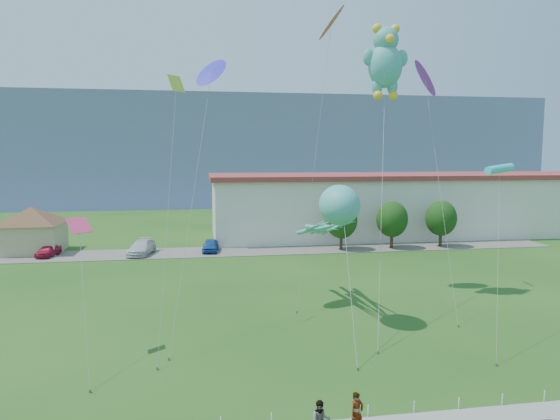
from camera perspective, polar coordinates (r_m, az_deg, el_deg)
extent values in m
plane|color=#204C15|center=(23.24, 6.40, -21.06)|extent=(160.00, 160.00, 0.00)
cube|color=#59544C|center=(56.17, -3.19, -4.66)|extent=(70.00, 6.00, 0.06)
cube|color=slate|center=(140.00, -6.84, 6.95)|extent=(160.00, 50.00, 25.00)
cube|color=tan|center=(61.39, -26.42, -2.89)|extent=(6.00, 6.00, 3.20)
pyramid|color=brown|center=(61.07, -26.54, -0.57)|extent=(9.20, 9.20, 1.80)
cube|color=beige|center=(71.60, 17.17, 0.47)|extent=(60.00, 14.00, 7.60)
cube|color=maroon|center=(71.33, 17.28, 3.75)|extent=(61.00, 15.00, 0.60)
cylinder|color=white|center=(21.45, -0.99, -22.75)|extent=(0.05, 0.05, 0.50)
cylinder|color=white|center=(21.78, 4.65, -22.28)|extent=(0.05, 0.05, 0.50)
cylinder|color=white|center=(22.29, 10.03, -21.65)|extent=(0.05, 0.05, 0.50)
cylinder|color=white|center=(22.97, 15.08, -20.89)|extent=(0.05, 0.05, 0.50)
cylinder|color=white|center=(23.79, 19.77, -20.05)|extent=(0.05, 0.05, 0.50)
cylinder|color=white|center=(24.75, 24.07, -19.16)|extent=(0.05, 0.05, 0.50)
cylinder|color=white|center=(25.83, 27.98, -18.25)|extent=(0.05, 0.05, 0.50)
cylinder|color=#3F2B19|center=(56.90, 7.00, -3.47)|extent=(0.36, 0.36, 2.20)
ellipsoid|color=#14380F|center=(56.56, 7.03, -1.17)|extent=(3.60, 3.60, 4.14)
cylinder|color=#3F2B19|center=(58.83, 12.63, -3.25)|extent=(0.36, 0.36, 2.20)
ellipsoid|color=#14380F|center=(58.50, 12.68, -1.03)|extent=(3.60, 3.60, 4.14)
cylinder|color=#3F2B19|center=(61.29, 17.86, -3.02)|extent=(0.36, 0.36, 2.20)
ellipsoid|color=#14380F|center=(60.98, 17.93, -0.89)|extent=(3.60, 3.60, 4.14)
imported|color=gray|center=(20.67, 8.78, -21.95)|extent=(0.69, 0.59, 1.61)
imported|color=#B51639|center=(58.16, -24.96, -4.21)|extent=(2.20, 3.88, 1.24)
imported|color=silver|center=(55.85, -15.54, -4.13)|extent=(3.05, 5.48, 1.50)
imported|color=#1C4B9C|center=(55.94, -7.96, -4.01)|extent=(2.01, 4.17, 1.37)
ellipsoid|color=teal|center=(31.08, 6.80, 0.57)|extent=(2.52, 3.27, 2.52)
sphere|color=white|center=(29.99, 6.50, 0.89)|extent=(0.40, 0.40, 0.40)
sphere|color=white|center=(30.24, 8.14, 0.91)|extent=(0.40, 0.40, 0.40)
cylinder|color=slate|center=(26.33, 8.87, -17.49)|extent=(0.10, 0.10, 0.16)
cylinder|color=gray|center=(27.97, 8.01, -8.66)|extent=(0.93, 5.87, 6.66)
ellipsoid|color=teal|center=(39.08, 11.94, 15.81)|extent=(2.56, 2.18, 3.20)
sphere|color=teal|center=(39.44, 12.00, 18.49)|extent=(1.87, 1.87, 1.87)
sphere|color=yellow|center=(39.39, 11.04, 19.70)|extent=(0.69, 0.69, 0.69)
sphere|color=yellow|center=(39.86, 13.01, 19.50)|extent=(0.69, 0.69, 0.69)
sphere|color=yellow|center=(38.70, 12.44, 18.57)|extent=(0.69, 0.69, 0.69)
ellipsoid|color=teal|center=(38.76, 10.11, 16.82)|extent=(0.89, 0.63, 1.24)
ellipsoid|color=teal|center=(39.65, 13.76, 16.49)|extent=(0.89, 0.63, 1.24)
ellipsoid|color=teal|center=(38.66, 11.05, 13.72)|extent=(0.79, 0.69, 1.28)
ellipsoid|color=teal|center=(39.07, 12.72, 13.60)|extent=(0.79, 0.69, 1.28)
sphere|color=yellow|center=(38.39, 11.13, 12.74)|extent=(0.69, 0.69, 0.69)
sphere|color=yellow|center=(38.81, 12.81, 12.63)|extent=(0.69, 0.69, 0.69)
cylinder|color=slate|center=(28.44, 11.10, -15.69)|extent=(0.10, 0.10, 0.16)
cylinder|color=gray|center=(32.61, 11.54, 0.60)|extent=(4.38, 11.34, 14.72)
cone|color=purple|center=(42.12, 16.30, 14.29)|extent=(1.80, 1.33, 1.33)
cylinder|color=slate|center=(33.76, 19.70, -12.37)|extent=(0.10, 0.10, 0.16)
cylinder|color=gray|center=(36.92, 17.82, 2.36)|extent=(1.94, 9.84, 16.37)
cube|color=#EE356B|center=(28.56, -21.98, -1.64)|extent=(1.29, 1.29, 0.86)
cylinder|color=slate|center=(25.40, -20.91, -18.76)|extent=(0.10, 0.10, 0.16)
cylinder|color=gray|center=(26.70, -21.49, -9.82)|extent=(1.35, 5.08, 6.61)
cylinder|color=#2EC7D1|center=(33.17, 23.79, 4.32)|extent=(0.50, 2.25, 0.87)
cylinder|color=slate|center=(28.70, 23.49, -15.89)|extent=(0.10, 0.10, 0.16)
cylinder|color=gray|center=(30.47, 23.65, -5.16)|extent=(3.30, 5.63, 9.49)
cube|color=#C0D832|center=(32.17, -11.78, 13.97)|extent=(1.29, 1.29, 0.86)
cylinder|color=slate|center=(26.80, -13.83, -17.17)|extent=(0.10, 0.10, 0.16)
cylinder|color=gray|center=(28.41, -12.71, -0.26)|extent=(0.94, 7.34, 14.70)
cone|color=#DD5518|center=(40.69, 5.87, 20.57)|extent=(1.80, 1.33, 1.33)
cylinder|color=slate|center=(34.54, 1.92, -11.57)|extent=(0.10, 0.10, 0.16)
cylinder|color=gray|center=(36.13, 4.01, 5.76)|extent=(3.77, 5.87, 20.39)
cone|color=#2522C3|center=(35.17, -7.87, 15.36)|extent=(1.80, 1.33, 1.33)
cylinder|color=slate|center=(27.78, -12.61, -16.27)|extent=(0.10, 0.10, 0.16)
cylinder|color=gray|center=(30.28, -9.95, 1.34)|extent=(2.68, 9.10, 15.91)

